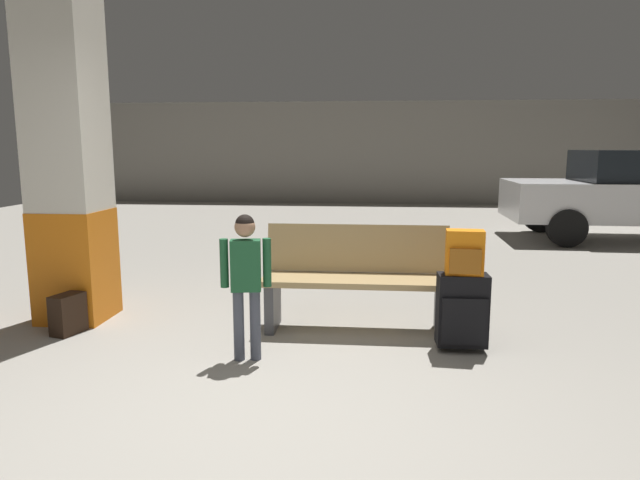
{
  "coord_description": "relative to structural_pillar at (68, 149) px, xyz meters",
  "views": [
    {
      "loc": [
        0.66,
        -2.96,
        1.56
      ],
      "look_at": [
        0.26,
        1.3,
        0.85
      ],
      "focal_mm": 31.58,
      "sensor_mm": 36.0,
      "label": 1
    }
  ],
  "objects": [
    {
      "name": "backpack_bright",
      "position": [
        3.38,
        -0.53,
        -0.77
      ],
      "size": [
        0.29,
        0.21,
        0.34
      ],
      "color": "orange",
      "rests_on": "suitcase"
    },
    {
      "name": "backpack_dark_floor",
      "position": [
        0.13,
        -0.42,
        -1.38
      ],
      "size": [
        0.25,
        0.31,
        0.34
      ],
      "color": "black",
      "rests_on": "ground_plane"
    },
    {
      "name": "ground_plane",
      "position": [
        2.02,
        2.19,
        -1.59
      ],
      "size": [
        18.0,
        18.0,
        0.1
      ],
      "primitive_type": "cube",
      "color": "gray"
    },
    {
      "name": "structural_pillar",
      "position": [
        0.0,
        0.0,
        0.0
      ],
      "size": [
        0.57,
        0.57,
        3.11
      ],
      "color": "orange",
      "rests_on": "ground_plane"
    },
    {
      "name": "parked_car_side",
      "position": [
        7.09,
        5.07,
        -0.74
      ],
      "size": [
        4.14,
        1.88,
        1.51
      ],
      "color": "silver",
      "rests_on": "ground_plane"
    },
    {
      "name": "garage_back_wall",
      "position": [
        2.02,
        11.05,
        -0.14
      ],
      "size": [
        18.0,
        0.12,
        2.8
      ],
      "primitive_type": "cube",
      "color": "gray",
      "rests_on": "ground_plane"
    },
    {
      "name": "child",
      "position": [
        1.77,
        -0.86,
        -0.88
      ],
      "size": [
        0.36,
        0.21,
        1.09
      ],
      "color": "#4C5160",
      "rests_on": "ground_plane"
    },
    {
      "name": "suitcase",
      "position": [
        3.38,
        -0.53,
        -1.22
      ],
      "size": [
        0.38,
        0.24,
        0.6
      ],
      "color": "black",
      "rests_on": "ground_plane"
    },
    {
      "name": "bench",
      "position": [
        2.55,
        -0.05,
        -1.1
      ],
      "size": [
        1.6,
        0.53,
        0.89
      ],
      "color": "tan",
      "rests_on": "ground_plane"
    }
  ]
}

